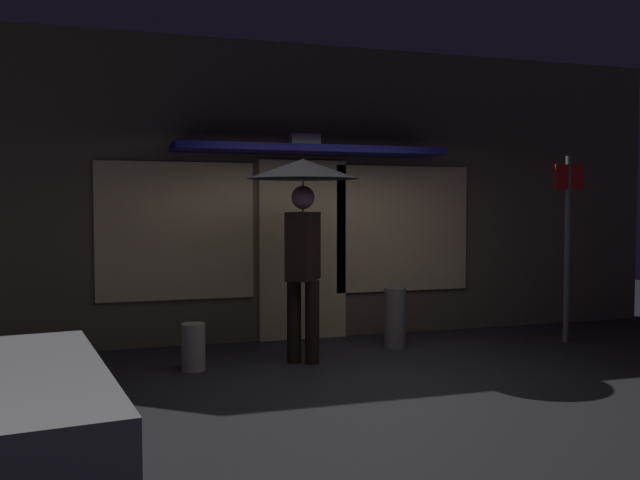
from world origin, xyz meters
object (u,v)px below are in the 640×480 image
Objects in this scene: street_sign_post at (568,237)px; sidewalk_bollard at (395,318)px; person_with_umbrella at (303,200)px; sidewalk_bollard_2 at (193,347)px.

street_sign_post is 2.31m from sidewalk_bollard.
person_with_umbrella is 3.06× the size of sidewalk_bollard.
sidewalk_bollard_2 is (-1.14, 0.01, -1.47)m from person_with_umbrella.
street_sign_post is at bearing -9.47° from sidewalk_bollard.
person_with_umbrella is 3.35m from street_sign_post.
sidewalk_bollard_2 is (-2.38, -0.43, -0.11)m from sidewalk_bollard.
sidewalk_bollard is at bearing 144.82° from person_with_umbrella.
street_sign_post reaches higher than sidewalk_bollard_2.
sidewalk_bollard is 1.47× the size of sidewalk_bollard_2.
sidewalk_bollard_2 is (-4.46, -0.08, -1.04)m from street_sign_post.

